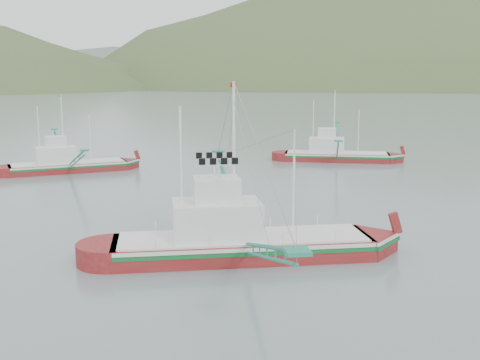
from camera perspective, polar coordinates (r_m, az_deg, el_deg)
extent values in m
plane|color=slate|center=(39.17, 1.28, -6.17)|extent=(1200.00, 1200.00, 0.00)
cube|color=maroon|center=(36.54, 0.24, -7.05)|extent=(15.50, 4.24, 2.06)
cube|color=silver|center=(36.28, 0.24, -5.73)|extent=(15.19, 4.32, 0.23)
cube|color=#0E6529|center=(36.36, 0.24, -6.12)|extent=(15.19, 4.35, 0.23)
cube|color=silver|center=(36.23, 0.24, -5.41)|extent=(14.72, 4.03, 0.12)
cube|color=silver|center=(35.77, -2.22, -3.83)|extent=(5.18, 3.34, 2.27)
cube|color=silver|center=(35.37, -2.24, -0.91)|extent=(2.70, 2.29, 1.44)
cylinder|color=white|center=(35.20, -0.58, 1.77)|extent=(0.16, 0.16, 9.28)
cylinder|color=white|center=(35.05, -5.60, 0.53)|extent=(0.14, 0.14, 7.89)
cylinder|color=white|center=(36.06, 5.12, -0.31)|extent=(0.12, 0.12, 6.49)
cube|color=maroon|center=(69.90, -15.94, 0.89)|extent=(13.10, 6.62, 1.69)
cube|color=silver|center=(69.79, -15.97, 1.47)|extent=(12.87, 6.62, 0.19)
cube|color=#0E6529|center=(69.82, -15.96, 1.30)|extent=(12.88, 6.63, 0.19)
cube|color=silver|center=(69.77, -15.98, 1.61)|extent=(12.44, 6.29, 0.10)
cube|color=silver|center=(69.49, -17.05, 2.26)|extent=(4.78, 3.72, 1.86)
cube|color=silver|center=(69.31, -17.11, 3.50)|extent=(2.61, 2.37, 1.18)
cylinder|color=white|center=(69.27, -16.48, 4.66)|extent=(0.13, 0.13, 7.59)
cylinder|color=white|center=(69.05, -18.54, 4.05)|extent=(0.12, 0.12, 6.45)
cylinder|color=white|center=(69.82, -14.02, 3.87)|extent=(0.10, 0.10, 5.32)
cube|color=maroon|center=(76.27, 9.15, 1.92)|extent=(13.31, 7.03, 1.72)
cube|color=silver|center=(76.17, 9.16, 2.46)|extent=(13.09, 7.02, 0.19)
cube|color=#0E6529|center=(76.20, 9.16, 2.30)|extent=(13.09, 7.03, 0.19)
cube|color=silver|center=(76.14, 9.17, 2.59)|extent=(12.65, 6.68, 0.10)
cube|color=silver|center=(76.03, 8.21, 3.29)|extent=(4.90, 3.88, 1.89)
cube|color=silver|center=(75.86, 8.24, 4.44)|extent=(2.68, 2.46, 1.20)
cylinder|color=white|center=(75.73, 8.92, 5.46)|extent=(0.14, 0.14, 7.72)
cylinder|color=white|center=(75.81, 6.96, 5.07)|extent=(0.12, 0.12, 6.56)
cylinder|color=white|center=(75.91, 11.17, 4.52)|extent=(0.10, 0.10, 5.41)
ellipsoid|color=#42542B|center=(528.12, 19.68, 8.48)|extent=(684.00, 432.00, 306.00)
ellipsoid|color=slate|center=(598.24, -4.93, 9.17)|extent=(960.00, 400.00, 240.00)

